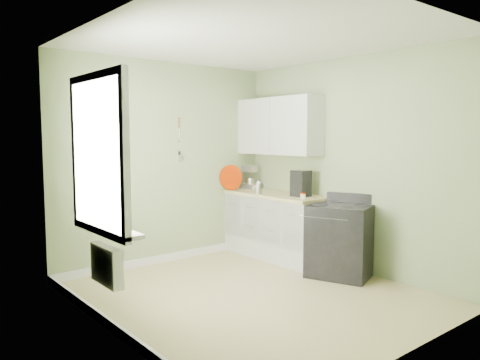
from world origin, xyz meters
TOP-DOWN VIEW (x-y plane):
  - floor at (0.00, 0.00)m, footprint 3.20×3.60m
  - ceiling at (0.00, 0.00)m, footprint 3.20×3.60m
  - wall_back at (0.00, 1.81)m, footprint 3.20×0.02m
  - wall_left at (-1.61, 0.00)m, footprint 0.02×3.60m
  - wall_right at (1.61, 0.00)m, footprint 0.02×3.60m
  - base_cabinets at (1.30, 1.00)m, footprint 0.60×1.60m
  - countertop at (1.29, 1.00)m, footprint 0.64×1.60m
  - upper_cabinets at (1.43, 1.10)m, footprint 0.35×1.40m
  - window at (-1.58, 0.30)m, footprint 0.06×1.14m
  - window_sill at (-1.51, 0.30)m, footprint 0.18×1.14m
  - radiator at (-1.54, 0.25)m, footprint 0.12×0.50m
  - wall_utensils at (0.20, 1.78)m, footprint 0.02×0.14m
  - stove at (1.28, -0.15)m, footprint 0.86×0.89m
  - stand_mixer at (1.39, 1.74)m, footprint 0.26×0.35m
  - kettle at (1.05, 1.10)m, footprint 0.18×0.11m
  - coffee_maker at (1.32, 0.56)m, footprint 0.20×0.22m
  - red_tray at (1.05, 1.72)m, footprint 0.38×0.13m
  - jar at (1.16, 0.37)m, footprint 0.07×0.07m
  - plant_a at (-1.50, 0.01)m, footprint 0.17×0.18m
  - plant_b at (-1.50, 0.33)m, footprint 0.22×0.22m
  - plant_c at (-1.50, 0.74)m, footprint 0.18×0.18m

SIDE VIEW (x-z plane):
  - floor at x=0.00m, z-range -0.02..0.00m
  - base_cabinets at x=1.30m, z-range 0.00..0.87m
  - stove at x=1.28m, z-range -0.05..0.95m
  - radiator at x=-1.54m, z-range 0.38..0.73m
  - window_sill at x=-1.51m, z-range 0.86..0.90m
  - countertop at x=1.29m, z-range 0.87..0.91m
  - jar at x=1.16m, z-range 0.91..0.99m
  - kettle at x=1.05m, z-range 0.91..1.09m
  - plant_a at x=-1.50m, z-range 0.90..1.18m
  - plant_c at x=-1.50m, z-range 0.90..1.21m
  - plant_b at x=-1.50m, z-range 0.90..1.22m
  - coffee_maker at x=1.32m, z-range 0.90..1.25m
  - stand_mixer at x=1.39m, z-range 0.88..1.27m
  - red_tray at x=1.05m, z-range 0.91..1.28m
  - wall_back at x=0.00m, z-range 0.00..2.70m
  - wall_left at x=-1.61m, z-range 0.00..2.70m
  - wall_right at x=1.61m, z-range 0.00..2.70m
  - window at x=-1.58m, z-range 0.83..2.27m
  - wall_utensils at x=0.20m, z-range 1.27..1.85m
  - upper_cabinets at x=1.43m, z-range 1.45..2.25m
  - ceiling at x=0.00m, z-range 2.70..2.72m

